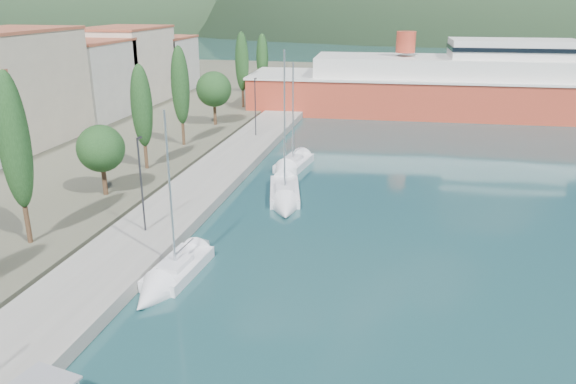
# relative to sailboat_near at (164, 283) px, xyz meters

# --- Properties ---
(ground) EXTENTS (1400.00, 1400.00, 0.00)m
(ground) POSITION_rel_sailboat_near_xyz_m (5.34, 113.08, -0.28)
(ground) COLOR #1D4447
(quay) EXTENTS (5.00, 88.00, 0.80)m
(quay) POSITION_rel_sailboat_near_xyz_m (-3.66, 19.08, 0.12)
(quay) COLOR gray
(quay) RESTS_ON ground
(town_buildings) EXTENTS (9.20, 69.20, 11.30)m
(town_buildings) POSITION_rel_sailboat_near_xyz_m (-26.66, 29.99, 5.28)
(town_buildings) COLOR beige
(town_buildings) RESTS_ON land_strip
(tree_row) EXTENTS (4.05, 65.75, 10.48)m
(tree_row) POSITION_rel_sailboat_near_xyz_m (-9.82, 25.39, 5.40)
(tree_row) COLOR #47301E
(tree_row) RESTS_ON land_strip
(lamp_posts) EXTENTS (0.15, 45.66, 6.06)m
(lamp_posts) POSITION_rel_sailboat_near_xyz_m (-3.66, 8.09, 3.80)
(lamp_posts) COLOR #2D2D33
(lamp_posts) RESTS_ON quay
(sailboat_near) EXTENTS (2.62, 7.33, 10.35)m
(sailboat_near) POSITION_rel_sailboat_near_xyz_m (0.00, 0.00, 0.00)
(sailboat_near) COLOR silver
(sailboat_near) RESTS_ON ground
(sailboat_mid) EXTENTS (4.15, 8.78, 12.22)m
(sailboat_mid) POSITION_rel_sailboat_near_xyz_m (3.60, 13.92, 0.01)
(sailboat_mid) COLOR silver
(sailboat_mid) RESTS_ON ground
(sailboat_far) EXTENTS (3.14, 7.32, 10.42)m
(sailboat_far) POSITION_rel_sailboat_near_xyz_m (2.01, 22.14, 0.01)
(sailboat_far) COLOR silver
(sailboat_far) RESTS_ON ground
(ferry) EXTENTS (57.02, 14.98, 11.21)m
(ferry) POSITION_rel_sailboat_near_xyz_m (19.22, 52.64, 3.13)
(ferry) COLOR #B33B27
(ferry) RESTS_ON ground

